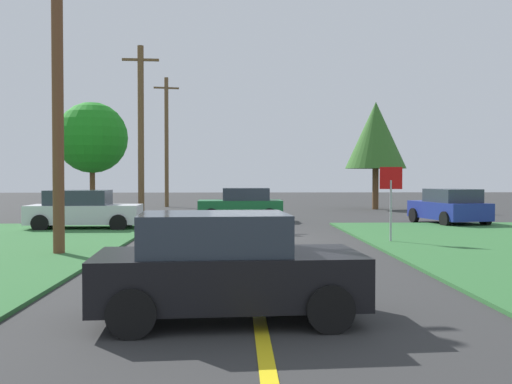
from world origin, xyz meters
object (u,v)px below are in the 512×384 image
car_approaching_junction (242,205)px  parked_car_near_building (83,210)px  car_on_crossroad (449,207)px  pine_tree_center (376,135)px  utility_pole_mid (141,131)px  utility_pole_near (58,79)px  car_behind_on_main_road (225,267)px  stop_sign (391,190)px  utility_pole_far (167,141)px  oak_tree_left (92,138)px

car_approaching_junction → parked_car_near_building: 7.89m
car_on_crossroad → pine_tree_center: 13.10m
utility_pole_mid → pine_tree_center: (13.97, 9.51, 0.48)m
utility_pole_near → car_behind_on_main_road: bearing=-57.3°
stop_sign → utility_pole_mid: size_ratio=0.29×
utility_pole_near → utility_pole_mid: bearing=89.4°
utility_pole_near → utility_pole_far: bearing=90.3°
utility_pole_near → parked_car_near_building: bearing=100.0°
stop_sign → pine_tree_center: 20.56m
car_approaching_junction → car_on_crossroad: same height
car_on_crossroad → utility_pole_mid: (-14.38, 2.92, 3.62)m
car_behind_on_main_road → parked_car_near_building: size_ratio=0.91×
stop_sign → utility_pole_near: 10.67m
car_behind_on_main_road → pine_tree_center: (9.42, 29.83, 4.10)m
parked_car_near_building → pine_tree_center: (15.50, 14.60, 4.10)m
utility_pole_near → car_on_crossroad: bearing=34.8°
car_behind_on_main_road → utility_pole_far: (-4.84, 33.33, 3.95)m
stop_sign → oak_tree_left: size_ratio=0.40×
car_on_crossroad → pine_tree_center: size_ratio=0.61×
utility_pole_far → parked_car_near_building: bearing=-93.9°
utility_pole_near → oak_tree_left: bearing=100.5°
car_approaching_junction → utility_pole_far: 15.14m
utility_pole_mid → oak_tree_left: 3.94m
car_on_crossroad → utility_pole_near: (-14.52, -10.10, 4.02)m
utility_pole_mid → car_behind_on_main_road: bearing=-77.4°
parked_car_near_building → utility_pole_near: size_ratio=0.48×
parked_car_near_building → utility_pole_mid: size_ratio=0.52×
parked_car_near_building → oak_tree_left: oak_tree_left is taller
car_approaching_junction → utility_pole_far: utility_pole_far is taller
stop_sign → oak_tree_left: 18.29m
utility_pole_far → stop_sign: bearing=-66.8°
stop_sign → parked_car_near_building: stop_sign is taller
utility_pole_near → oak_tree_left: size_ratio=1.53×
parked_car_near_building → car_on_crossroad: same height
oak_tree_left → utility_pole_mid: bearing=-40.0°
car_behind_on_main_road → parked_car_near_building: bearing=107.9°
car_on_crossroad → pine_tree_center: pine_tree_center is taller
utility_pole_near → car_approaching_junction: bearing=67.6°
utility_pole_near → oak_tree_left: utility_pole_near is taller
pine_tree_center → utility_pole_near: bearing=-122.0°
car_approaching_junction → utility_pole_near: size_ratio=0.43×
car_approaching_junction → utility_pole_far: bearing=-69.7°
utility_pole_far → utility_pole_mid: bearing=-88.7°
car_approaching_junction → utility_pole_near: utility_pole_near is taller
car_behind_on_main_road → parked_car_near_building: same height
car_approaching_junction → parked_car_near_building: size_ratio=0.91×
stop_sign → parked_car_near_building: (-11.26, 5.27, -0.93)m
utility_pole_far → oak_tree_left: size_ratio=1.50×
car_behind_on_main_road → utility_pole_mid: (-4.55, 20.32, 3.62)m
stop_sign → utility_pole_near: size_ratio=0.26×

